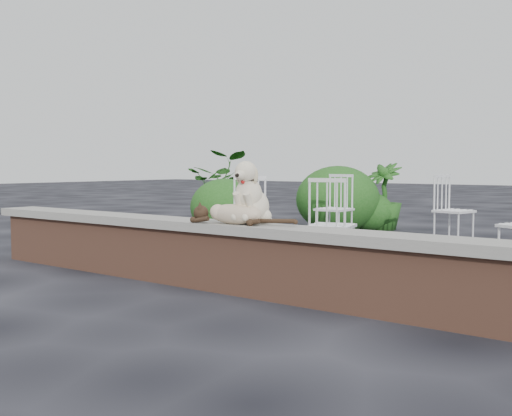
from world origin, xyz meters
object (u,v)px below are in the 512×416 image
Objects in this scene: chair_e at (454,210)px; cat at (234,213)px; potted_plant_b at (383,196)px; potted_plant_a at (223,187)px; chair_c at (332,224)px; chair_b at (334,208)px; chair_a at (253,218)px; dog at (252,192)px.

cat is at bearing -172.29° from chair_e.
potted_plant_b is at bearing 94.54° from cat.
chair_c is at bearing -37.57° from potted_plant_a.
chair_b is 2.00m from chair_a.
chair_b is at bearing 128.09° from chair_e.
dog is 1.38m from chair_c.
potted_plant_a reaches higher than chair_a.
chair_a is at bearing -86.19° from potted_plant_b.
cat is at bearing -126.36° from dog.
potted_plant_a is at bearing -164.67° from potted_plant_b.
chair_e is (0.30, 2.74, 0.00)m from chair_c.
chair_e is at bearing -110.78° from chair_c.
chair_b and chair_a have the same top height.
chair_b is 0.71× the size of potted_plant_a.
chair_e reaches higher than cat.
potted_plant_b reaches higher than cat.
chair_c and chair_a have the same top height.
potted_plant_a reaches higher than dog.
chair_b is 1.00× the size of chair_a.
chair_b reaches higher than cat.
potted_plant_a is 1.20× the size of potted_plant_b.
chair_e is at bearing 25.82° from chair_b.
potted_plant_b reaches higher than chair_a.
chair_c is 2.35m from chair_b.
chair_a is at bearing 114.03° from cat.
dog is 0.24m from cat.
dog is at bearing -171.35° from chair_e.
potted_plant_b is (-1.61, 1.19, 0.08)m from chair_e.
dog is at bearing 75.57° from chair_c.
dog reaches higher than potted_plant_b.
potted_plant_a is at bearing 86.18° from chair_a.
chair_b is at bearing -75.30° from chair_c.
potted_plant_a is (-4.04, 4.65, -0.01)m from cat.
cat is at bearing 72.47° from chair_c.
chair_e is 0.71× the size of potted_plant_a.
chair_c is (0.08, 1.48, -0.20)m from cat.
chair_c is 0.71× the size of potted_plant_a.
potted_plant_a is at bearing 122.70° from cat.
chair_a is 0.85× the size of potted_plant_b.
cat is 1.18× the size of chair_c.
dog is at bearing -76.00° from potted_plant_b.
dog is 0.56× the size of chair_a.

